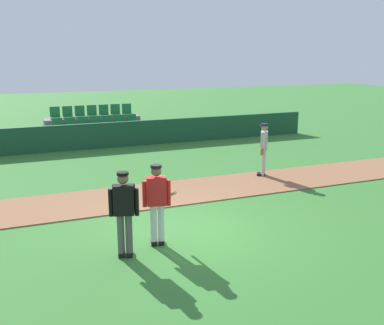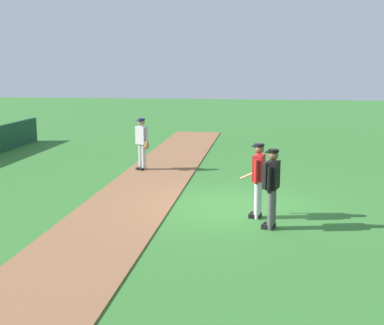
% 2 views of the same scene
% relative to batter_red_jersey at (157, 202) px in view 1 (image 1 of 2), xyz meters
% --- Properties ---
extents(ground_plane, '(80.00, 80.00, 0.00)m').
position_rel_batter_red_jersey_xyz_m(ground_plane, '(0.83, 0.59, -0.97)').
color(ground_plane, '#33702D').
extents(infield_dirt_path, '(28.00, 2.30, 0.03)m').
position_rel_batter_red_jersey_xyz_m(infield_dirt_path, '(0.83, 3.30, -0.95)').
color(infield_dirt_path, brown).
rests_on(infield_dirt_path, ground).
extents(dugout_fence, '(20.00, 0.16, 1.09)m').
position_rel_batter_red_jersey_xyz_m(dugout_fence, '(0.83, 10.50, -0.42)').
color(dugout_fence, '#19472D').
rests_on(dugout_fence, ground).
extents(stadium_bleachers, '(4.45, 2.10, 1.65)m').
position_rel_batter_red_jersey_xyz_m(stadium_bleachers, '(0.83, 11.96, -0.49)').
color(stadium_bleachers, slate).
rests_on(stadium_bleachers, ground).
extents(batter_red_jersey, '(0.62, 0.80, 1.76)m').
position_rel_batter_red_jersey_xyz_m(batter_red_jersey, '(0.00, 0.00, 0.00)').
color(batter_red_jersey, silver).
rests_on(batter_red_jersey, ground).
extents(umpire_home_plate, '(0.57, 0.39, 1.76)m').
position_rel_batter_red_jersey_xyz_m(umpire_home_plate, '(-0.77, -0.29, 0.03)').
color(umpire_home_plate, '#4C4C4C').
rests_on(umpire_home_plate, ground).
extents(runner_grey_jersey, '(0.49, 0.57, 1.76)m').
position_rel_batter_red_jersey_xyz_m(runner_grey_jersey, '(4.92, 3.94, -0.01)').
color(runner_grey_jersey, '#B2B2B2').
rests_on(runner_grey_jersey, ground).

